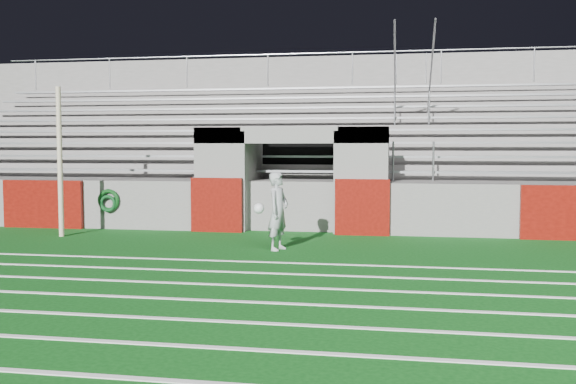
# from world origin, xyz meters

# --- Properties ---
(ground) EXTENTS (90.00, 90.00, 0.00)m
(ground) POSITION_xyz_m (0.00, 0.00, 0.00)
(ground) COLOR #0B4611
(ground) RESTS_ON ground
(field_post) EXTENTS (0.12, 0.12, 3.51)m
(field_post) POSITION_xyz_m (-5.19, 1.52, 1.76)
(field_post) COLOR beige
(field_post) RESTS_ON ground
(field_markings) EXTENTS (28.00, 8.09, 0.01)m
(field_markings) POSITION_xyz_m (0.00, -5.00, 0.01)
(field_markings) COLOR white
(field_markings) RESTS_ON ground
(stadium_structure) EXTENTS (26.00, 8.48, 5.42)m
(stadium_structure) POSITION_xyz_m (0.00, 7.97, 1.49)
(stadium_structure) COLOR #64615F
(stadium_structure) RESTS_ON ground
(goalkeeper_with_ball) EXTENTS (0.71, 0.75, 1.60)m
(goalkeeper_with_ball) POSITION_xyz_m (0.23, 0.44, 0.80)
(goalkeeper_with_ball) COLOR #9FA5A8
(goalkeeper_with_ball) RESTS_ON ground
(hose_coil) EXTENTS (0.59, 0.15, 0.59)m
(hose_coil) POSITION_xyz_m (-4.67, 2.93, 0.72)
(hose_coil) COLOR #0B3A12
(hose_coil) RESTS_ON ground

